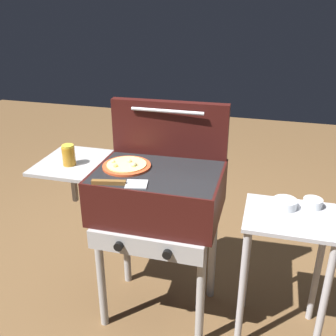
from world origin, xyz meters
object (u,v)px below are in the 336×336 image
grill (156,196)px  topping_bowl_near (313,203)px  pizza_cheese (126,166)px  topping_bowl_far (285,204)px  sauce_jar (69,155)px  spatula (120,183)px  prep_table (286,252)px

grill → topping_bowl_near: grill is taller
pizza_cheese → topping_bowl_far: pizza_cheese is taller
grill → sauce_jar: size_ratio=8.81×
topping_bowl_near → topping_bowl_far: bearing=-162.7°
topping_bowl_near → sauce_jar: bearing=-172.4°
grill → sauce_jar: bearing=-174.3°
pizza_cheese → topping_bowl_far: (0.80, 0.08, -0.15)m
spatula → prep_table: bearing=13.9°
spatula → topping_bowl_near: 0.95m
topping_bowl_near → topping_bowl_far: same height
pizza_cheese → spatula: 0.19m
pizza_cheese → topping_bowl_far: size_ratio=2.08×
pizza_cheese → topping_bowl_near: bearing=7.3°
pizza_cheese → sauce_jar: bearing=-171.4°
sauce_jar → topping_bowl_far: (1.09, 0.12, -0.19)m
sauce_jar → topping_bowl_near: (1.23, 0.16, -0.19)m
grill → prep_table: 0.71m
grill → topping_bowl_far: size_ratio=8.08×
pizza_cheese → prep_table: pizza_cheese is taller
pizza_cheese → prep_table: size_ratio=0.33×
grill → topping_bowl_far: 0.65m
pizza_cheese → spatula: (0.04, -0.19, -0.00)m
pizza_cheese → topping_bowl_near: 0.95m
topping_bowl_near → topping_bowl_far: (-0.13, -0.04, 0.00)m
prep_table → sauce_jar: bearing=-177.5°
sauce_jar → spatula: (0.34, -0.15, -0.05)m
spatula → topping_bowl_near: size_ratio=2.83×
grill → spatula: spatula is taller
spatula → prep_table: 0.90m
prep_table → topping_bowl_near: (0.10, 0.11, 0.23)m
topping_bowl_far → pizza_cheese: bearing=-174.5°
sauce_jar → pizza_cheese: bearing=8.6°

